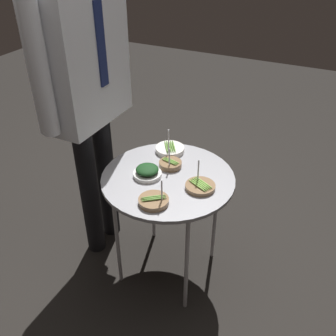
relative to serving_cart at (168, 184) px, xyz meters
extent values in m
plane|color=black|center=(0.00, 0.00, -0.59)|extent=(8.00, 8.00, 0.00)
cylinder|color=#939399|center=(0.00, 0.00, 0.04)|extent=(0.65, 0.65, 0.02)
cylinder|color=#B7B7BC|center=(0.20, -0.20, -0.28)|extent=(0.02, 0.02, 0.62)
cylinder|color=#B7B7BC|center=(-0.20, -0.20, -0.28)|extent=(0.02, 0.02, 0.62)
cylinder|color=#B7B7BC|center=(0.20, 0.20, -0.28)|extent=(0.02, 0.02, 0.62)
cylinder|color=#B7B7BC|center=(-0.20, 0.20, -0.28)|extent=(0.02, 0.02, 0.62)
cylinder|color=brown|center=(0.09, 0.03, 0.06)|extent=(0.11, 0.11, 0.03)
ellipsoid|color=olive|center=(0.10, 0.03, 0.08)|extent=(0.03, 0.10, 0.01)
ellipsoid|color=olive|center=(0.09, 0.03, 0.08)|extent=(0.03, 0.10, 0.01)
ellipsoid|color=olive|center=(0.07, 0.03, 0.08)|extent=(0.03, 0.10, 0.01)
cylinder|color=silver|center=(0.05, 0.02, 0.11)|extent=(0.01, 0.01, 0.12)
cylinder|color=brown|center=(-0.21, -0.03, 0.06)|extent=(0.14, 0.14, 0.02)
ellipsoid|color=#5B8938|center=(-0.20, -0.03, 0.07)|extent=(0.08, 0.10, 0.01)
ellipsoid|color=#5B8938|center=(-0.21, -0.03, 0.07)|extent=(0.08, 0.10, 0.01)
ellipsoid|color=#5B8938|center=(-0.22, -0.04, 0.07)|extent=(0.08, 0.10, 0.01)
cylinder|color=silver|center=(-0.20, -0.07, 0.11)|extent=(0.01, 0.01, 0.13)
cylinder|color=white|center=(-0.04, 0.09, 0.06)|extent=(0.14, 0.14, 0.02)
ellipsoid|color=#143816|center=(-0.04, 0.09, 0.08)|extent=(0.11, 0.11, 0.04)
cylinder|color=brown|center=(-0.02, -0.18, 0.06)|extent=(0.14, 0.14, 0.02)
ellipsoid|color=#7AA847|center=(0.00, -0.18, 0.07)|extent=(0.06, 0.11, 0.01)
ellipsoid|color=#7AA847|center=(-0.01, -0.18, 0.07)|extent=(0.06, 0.11, 0.01)
ellipsoid|color=#7AA847|center=(-0.02, -0.18, 0.07)|extent=(0.06, 0.11, 0.01)
ellipsoid|color=#7AA847|center=(-0.03, -0.17, 0.07)|extent=(0.06, 0.11, 0.01)
ellipsoid|color=#7AA847|center=(-0.04, -0.17, 0.07)|extent=(0.06, 0.11, 0.01)
cylinder|color=silver|center=(0.01, -0.15, 0.11)|extent=(0.01, 0.01, 0.13)
cylinder|color=silver|center=(0.22, 0.10, 0.06)|extent=(0.15, 0.15, 0.03)
ellipsoid|color=#5B8938|center=(0.23, 0.08, 0.08)|extent=(0.11, 0.08, 0.01)
ellipsoid|color=#5B8938|center=(0.22, 0.09, 0.08)|extent=(0.11, 0.08, 0.01)
ellipsoid|color=#5B8938|center=(0.22, 0.10, 0.08)|extent=(0.11, 0.08, 0.01)
ellipsoid|color=#5B8938|center=(0.21, 0.10, 0.08)|extent=(0.11, 0.08, 0.01)
ellipsoid|color=#5B8938|center=(0.20, 0.11, 0.08)|extent=(0.11, 0.08, 0.01)
cylinder|color=silver|center=(0.18, 0.08, 0.12)|extent=(0.01, 0.01, 0.15)
cylinder|color=black|center=(-0.04, 0.46, -0.18)|extent=(0.10, 0.10, 0.83)
cylinder|color=black|center=(0.12, 0.46, -0.18)|extent=(0.10, 0.10, 0.83)
cube|color=silver|center=(0.04, 0.46, 0.55)|extent=(0.47, 0.22, 0.62)
cube|color=navy|center=(0.04, 0.35, 0.62)|extent=(0.06, 0.01, 0.37)
cylinder|color=silver|center=(-0.23, 0.46, 0.57)|extent=(0.08, 0.08, 0.57)
cylinder|color=silver|center=(0.31, 0.46, 0.57)|extent=(0.08, 0.08, 0.57)
camera|label=1|loc=(-1.33, -0.66, 1.09)|focal=40.00mm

